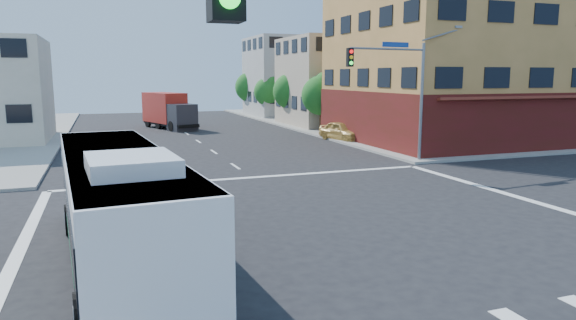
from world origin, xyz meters
name	(u,v)px	position (x,y,z in m)	size (l,w,h in m)	color
ground	(329,229)	(0.00, 0.00, 0.00)	(120.00, 120.00, 0.00)	black
sidewalk_ne	(475,119)	(35.00, 35.00, 0.07)	(50.00, 50.00, 0.15)	gray
corner_building_ne	(466,66)	(19.99, 18.48, 5.89)	(18.10, 15.44, 14.00)	#CB8D48
building_east_near	(344,82)	(16.98, 33.98, 4.51)	(12.06, 10.06, 9.00)	tan
building_east_far	(297,77)	(16.98, 47.98, 5.01)	(12.06, 10.06, 10.00)	#A2A29D
signal_mast_ne	(399,78)	(9.08, 10.62, 4.98)	(7.91, 1.13, 8.07)	slate
street_tree_a	(322,93)	(11.90, 27.92, 3.59)	(3.60, 3.60, 5.53)	#3C2316
street_tree_b	(292,89)	(11.90, 35.92, 3.75)	(3.80, 3.80, 5.79)	#3C2316
street_tree_c	(269,90)	(11.90, 43.92, 3.46)	(3.40, 3.40, 5.29)	#3C2316
street_tree_d	(251,85)	(11.90, 51.92, 3.88)	(4.00, 4.00, 6.03)	#3C2316
transit_bus	(119,207)	(-6.68, -1.34, 1.70)	(3.46, 11.90, 3.47)	black
box_truck	(169,111)	(-0.91, 36.01, 1.69)	(4.66, 8.04, 3.48)	#28282E
parked_car	(342,131)	(10.93, 21.68, 0.76)	(1.80, 4.48, 1.53)	gold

